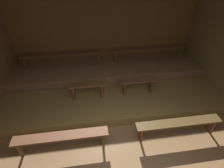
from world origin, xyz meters
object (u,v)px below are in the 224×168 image
(bench_lower_right, at_px, (138,83))
(bench_middle_right, at_px, (149,50))
(bench_floor_left, at_px, (62,138))
(bench_floor_right, at_px, (178,125))
(bench_middle_left, at_px, (62,55))
(bench_lower_left, at_px, (88,87))

(bench_lower_right, relative_size, bench_middle_right, 0.39)
(bench_floor_left, bearing_deg, bench_middle_right, 45.80)
(bench_floor_right, bearing_deg, bench_middle_right, 86.83)
(bench_middle_right, bearing_deg, bench_floor_right, -93.17)
(bench_floor_left, distance_m, bench_middle_left, 2.90)
(bench_lower_left, distance_m, bench_lower_right, 1.41)
(bench_lower_left, bearing_deg, bench_middle_left, 117.60)
(bench_lower_right, bearing_deg, bench_floor_right, -66.87)
(bench_lower_left, relative_size, bench_middle_left, 0.39)
(bench_floor_right, height_order, bench_lower_left, bench_lower_left)
(bench_lower_right, bearing_deg, bench_floor_left, -145.16)
(bench_lower_left, height_order, bench_middle_right, bench_middle_right)
(bench_lower_left, bearing_deg, bench_lower_right, 0.00)
(bench_middle_left, bearing_deg, bench_middle_right, 0.00)
(bench_floor_left, xyz_separation_m, bench_floor_right, (2.61, 0.00, 0.00))
(bench_floor_left, relative_size, bench_floor_right, 1.00)
(bench_middle_right, bearing_deg, bench_middle_left, 180.00)
(bench_lower_left, bearing_deg, bench_floor_left, -113.13)
(bench_floor_left, bearing_deg, bench_floor_right, 0.00)
(bench_middle_right, bearing_deg, bench_floor_left, -134.20)
(bench_middle_left, bearing_deg, bench_floor_left, -86.83)
(bench_floor_left, distance_m, bench_floor_right, 2.61)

